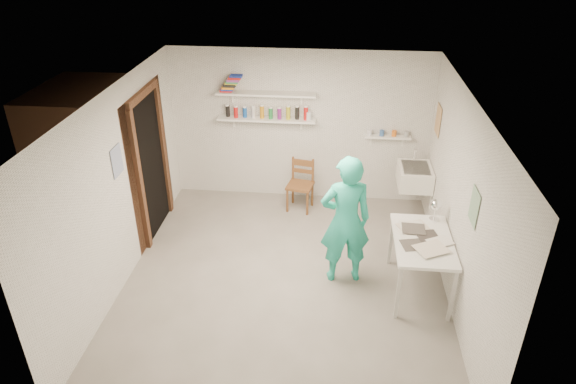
# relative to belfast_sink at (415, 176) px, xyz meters

# --- Properties ---
(floor) EXTENTS (4.00, 4.50, 0.02)m
(floor) POSITION_rel_belfast_sink_xyz_m (-1.75, -1.70, -0.71)
(floor) COLOR slate
(floor) RESTS_ON ground
(ceiling) EXTENTS (4.00, 4.50, 0.02)m
(ceiling) POSITION_rel_belfast_sink_xyz_m (-1.75, -1.70, 1.71)
(ceiling) COLOR silver
(ceiling) RESTS_ON wall_back
(wall_back) EXTENTS (4.00, 0.02, 2.40)m
(wall_back) POSITION_rel_belfast_sink_xyz_m (-1.75, 0.56, 0.50)
(wall_back) COLOR silver
(wall_back) RESTS_ON ground
(wall_front) EXTENTS (4.00, 0.02, 2.40)m
(wall_front) POSITION_rel_belfast_sink_xyz_m (-1.75, -3.96, 0.50)
(wall_front) COLOR silver
(wall_front) RESTS_ON ground
(wall_left) EXTENTS (0.02, 4.50, 2.40)m
(wall_left) POSITION_rel_belfast_sink_xyz_m (-3.76, -1.70, 0.50)
(wall_left) COLOR silver
(wall_left) RESTS_ON ground
(wall_right) EXTENTS (0.02, 4.50, 2.40)m
(wall_right) POSITION_rel_belfast_sink_xyz_m (0.26, -1.70, 0.50)
(wall_right) COLOR silver
(wall_right) RESTS_ON ground
(doorway_recess) EXTENTS (0.02, 0.90, 2.00)m
(doorway_recess) POSITION_rel_belfast_sink_xyz_m (-3.74, -0.65, 0.30)
(doorway_recess) COLOR black
(doorway_recess) RESTS_ON wall_left
(corridor_box) EXTENTS (1.40, 1.50, 2.10)m
(corridor_box) POSITION_rel_belfast_sink_xyz_m (-4.45, -0.65, 0.35)
(corridor_box) COLOR brown
(corridor_box) RESTS_ON ground
(door_lintel) EXTENTS (0.06, 1.05, 0.10)m
(door_lintel) POSITION_rel_belfast_sink_xyz_m (-3.72, -0.65, 1.35)
(door_lintel) COLOR brown
(door_lintel) RESTS_ON wall_left
(door_jamb_near) EXTENTS (0.06, 0.10, 2.00)m
(door_jamb_near) POSITION_rel_belfast_sink_xyz_m (-3.72, -1.15, 0.30)
(door_jamb_near) COLOR brown
(door_jamb_near) RESTS_ON ground
(door_jamb_far) EXTENTS (0.06, 0.10, 2.00)m
(door_jamb_far) POSITION_rel_belfast_sink_xyz_m (-3.72, -0.15, 0.30)
(door_jamb_far) COLOR brown
(door_jamb_far) RESTS_ON ground
(shelf_lower) EXTENTS (1.50, 0.22, 0.03)m
(shelf_lower) POSITION_rel_belfast_sink_xyz_m (-2.25, 0.43, 0.65)
(shelf_lower) COLOR white
(shelf_lower) RESTS_ON wall_back
(shelf_upper) EXTENTS (1.50, 0.22, 0.03)m
(shelf_upper) POSITION_rel_belfast_sink_xyz_m (-2.25, 0.43, 1.05)
(shelf_upper) COLOR white
(shelf_upper) RESTS_ON wall_back
(ledge_shelf) EXTENTS (0.70, 0.14, 0.03)m
(ledge_shelf) POSITION_rel_belfast_sink_xyz_m (-0.40, 0.47, 0.42)
(ledge_shelf) COLOR white
(ledge_shelf) RESTS_ON wall_back
(poster_left) EXTENTS (0.01, 0.28, 0.36)m
(poster_left) POSITION_rel_belfast_sink_xyz_m (-3.74, -1.65, 0.85)
(poster_left) COLOR #334C7F
(poster_left) RESTS_ON wall_left
(poster_right_a) EXTENTS (0.01, 0.34, 0.42)m
(poster_right_a) POSITION_rel_belfast_sink_xyz_m (0.24, 0.10, 0.85)
(poster_right_a) COLOR #995933
(poster_right_a) RESTS_ON wall_right
(poster_right_b) EXTENTS (0.01, 0.30, 0.38)m
(poster_right_b) POSITION_rel_belfast_sink_xyz_m (0.24, -2.25, 0.80)
(poster_right_b) COLOR #3F724C
(poster_right_b) RESTS_ON wall_right
(belfast_sink) EXTENTS (0.48, 0.60, 0.30)m
(belfast_sink) POSITION_rel_belfast_sink_xyz_m (0.00, 0.00, 0.00)
(belfast_sink) COLOR white
(belfast_sink) RESTS_ON wall_right
(man) EXTENTS (0.68, 0.51, 1.70)m
(man) POSITION_rel_belfast_sink_xyz_m (-1.02, -1.59, 0.15)
(man) COLOR #25BB9F
(man) RESTS_ON ground
(wall_clock) EXTENTS (0.31, 0.09, 0.31)m
(wall_clock) POSITION_rel_belfast_sink_xyz_m (-0.99, -1.37, 0.44)
(wall_clock) COLOR beige
(wall_clock) RESTS_ON man
(wooden_chair) EXTENTS (0.44, 0.43, 0.82)m
(wooden_chair) POSITION_rel_belfast_sink_xyz_m (-1.70, 0.10, -0.29)
(wooden_chair) COLOR brown
(wooden_chair) RESTS_ON ground
(work_table) EXTENTS (0.68, 1.13, 0.75)m
(work_table) POSITION_rel_belfast_sink_xyz_m (-0.11, -1.75, -0.32)
(work_table) COLOR white
(work_table) RESTS_ON ground
(desk_lamp) EXTENTS (0.14, 0.14, 0.14)m
(desk_lamp) POSITION_rel_belfast_sink_xyz_m (0.08, -1.30, 0.27)
(desk_lamp) COLOR white
(desk_lamp) RESTS_ON work_table
(spray_cans) EXTENTS (1.32, 0.06, 0.17)m
(spray_cans) POSITION_rel_belfast_sink_xyz_m (-2.25, 0.43, 0.75)
(spray_cans) COLOR black
(spray_cans) RESTS_ON shelf_lower
(book_stack) EXTENTS (0.34, 0.14, 0.25)m
(book_stack) POSITION_rel_belfast_sink_xyz_m (-2.77, 0.43, 1.19)
(book_stack) COLOR red
(book_stack) RESTS_ON shelf_upper
(ledge_pots) EXTENTS (0.48, 0.07, 0.09)m
(ledge_pots) POSITION_rel_belfast_sink_xyz_m (-0.40, 0.47, 0.48)
(ledge_pots) COLOR silver
(ledge_pots) RESTS_ON ledge_shelf
(papers) EXTENTS (0.30, 0.22, 0.03)m
(papers) POSITION_rel_belfast_sink_xyz_m (-0.11, -1.75, 0.07)
(papers) COLOR silver
(papers) RESTS_ON work_table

